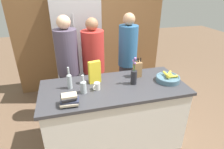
{
  "coord_description": "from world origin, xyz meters",
  "views": [
    {
      "loc": [
        -0.56,
        -2.04,
        2.13
      ],
      "look_at": [
        0.0,
        0.1,
        1.05
      ],
      "focal_mm": 30.0,
      "sensor_mm": 36.0,
      "label": 1
    }
  ],
  "objects_px": {
    "coffee_mug": "(97,86)",
    "book_stack": "(69,100)",
    "refrigerator": "(78,47)",
    "cereal_box": "(95,72)",
    "person_at_sink": "(68,65)",
    "person_in_red_tee": "(128,57)",
    "person_in_blue": "(94,64)",
    "knife_block": "(137,69)",
    "bottle_oil": "(83,86)",
    "fruit_bowl": "(168,78)",
    "flower_vase": "(134,75)",
    "bottle_vinegar": "(69,80)"
  },
  "relations": [
    {
      "from": "coffee_mug",
      "to": "book_stack",
      "type": "xyz_separation_m",
      "value": [
        -0.35,
        -0.24,
        0.01
      ]
    },
    {
      "from": "refrigerator",
      "to": "cereal_box",
      "type": "distance_m",
      "value": 1.32
    },
    {
      "from": "person_at_sink",
      "to": "person_in_red_tee",
      "type": "xyz_separation_m",
      "value": [
        1.02,
        0.11,
        -0.01
      ]
    },
    {
      "from": "coffee_mug",
      "to": "person_in_red_tee",
      "type": "distance_m",
      "value": 1.14
    },
    {
      "from": "coffee_mug",
      "to": "person_in_blue",
      "type": "bearing_deg",
      "value": 83.41
    },
    {
      "from": "knife_block",
      "to": "cereal_box",
      "type": "relative_size",
      "value": 0.95
    },
    {
      "from": "person_in_blue",
      "to": "book_stack",
      "type": "bearing_deg",
      "value": -131.58
    },
    {
      "from": "book_stack",
      "to": "bottle_oil",
      "type": "xyz_separation_m",
      "value": [
        0.18,
        0.21,
        0.03
      ]
    },
    {
      "from": "cereal_box",
      "to": "bottle_oil",
      "type": "height_order",
      "value": "cereal_box"
    },
    {
      "from": "person_in_red_tee",
      "to": "bottle_oil",
      "type": "bearing_deg",
      "value": -133.62
    },
    {
      "from": "refrigerator",
      "to": "book_stack",
      "type": "height_order",
      "value": "refrigerator"
    },
    {
      "from": "knife_block",
      "to": "person_in_blue",
      "type": "distance_m",
      "value": 0.8
    },
    {
      "from": "refrigerator",
      "to": "coffee_mug",
      "type": "xyz_separation_m",
      "value": [
        0.09,
        -1.51,
        -0.05
      ]
    },
    {
      "from": "person_at_sink",
      "to": "cereal_box",
      "type": "bearing_deg",
      "value": -46.34
    },
    {
      "from": "fruit_bowl",
      "to": "person_at_sink",
      "type": "bearing_deg",
      "value": 148.3
    },
    {
      "from": "fruit_bowl",
      "to": "knife_block",
      "type": "bearing_deg",
      "value": 146.61
    },
    {
      "from": "coffee_mug",
      "to": "bottle_oil",
      "type": "bearing_deg",
      "value": -169.09
    },
    {
      "from": "cereal_box",
      "to": "person_in_red_tee",
      "type": "bearing_deg",
      "value": 44.96
    },
    {
      "from": "fruit_bowl",
      "to": "cereal_box",
      "type": "bearing_deg",
      "value": 167.9
    },
    {
      "from": "refrigerator",
      "to": "flower_vase",
      "type": "bearing_deg",
      "value": -68.25
    },
    {
      "from": "bottle_vinegar",
      "to": "person_at_sink",
      "type": "height_order",
      "value": "person_at_sink"
    },
    {
      "from": "fruit_bowl",
      "to": "knife_block",
      "type": "distance_m",
      "value": 0.43
    },
    {
      "from": "person_in_red_tee",
      "to": "knife_block",
      "type": "bearing_deg",
      "value": -97.58
    },
    {
      "from": "fruit_bowl",
      "to": "bottle_oil",
      "type": "relative_size",
      "value": 1.34
    },
    {
      "from": "cereal_box",
      "to": "book_stack",
      "type": "distance_m",
      "value": 0.57
    },
    {
      "from": "person_in_blue",
      "to": "refrigerator",
      "type": "bearing_deg",
      "value": 86.2
    },
    {
      "from": "knife_block",
      "to": "coffee_mug",
      "type": "relative_size",
      "value": 2.8
    },
    {
      "from": "bottle_oil",
      "to": "person_in_blue",
      "type": "bearing_deg",
      "value": 72.67
    },
    {
      "from": "flower_vase",
      "to": "cereal_box",
      "type": "xyz_separation_m",
      "value": [
        -0.49,
        0.16,
        0.03
      ]
    },
    {
      "from": "coffee_mug",
      "to": "bottle_oil",
      "type": "distance_m",
      "value": 0.18
    },
    {
      "from": "fruit_bowl",
      "to": "book_stack",
      "type": "distance_m",
      "value": 1.35
    },
    {
      "from": "refrigerator",
      "to": "person_in_blue",
      "type": "relative_size",
      "value": 1.22
    },
    {
      "from": "refrigerator",
      "to": "book_stack",
      "type": "distance_m",
      "value": 1.77
    },
    {
      "from": "person_in_red_tee",
      "to": "flower_vase",
      "type": "bearing_deg",
      "value": -104.05
    },
    {
      "from": "knife_block",
      "to": "bottle_oil",
      "type": "bearing_deg",
      "value": -162.16
    },
    {
      "from": "flower_vase",
      "to": "bottle_vinegar",
      "type": "relative_size",
      "value": 1.31
    },
    {
      "from": "refrigerator",
      "to": "knife_block",
      "type": "height_order",
      "value": "refrigerator"
    },
    {
      "from": "cereal_box",
      "to": "book_stack",
      "type": "relative_size",
      "value": 1.42
    },
    {
      "from": "flower_vase",
      "to": "book_stack",
      "type": "height_order",
      "value": "flower_vase"
    },
    {
      "from": "cereal_box",
      "to": "person_in_blue",
      "type": "bearing_deg",
      "value": 82.15
    },
    {
      "from": "flower_vase",
      "to": "bottle_oil",
      "type": "relative_size",
      "value": 1.59
    },
    {
      "from": "coffee_mug",
      "to": "bottle_vinegar",
      "type": "height_order",
      "value": "bottle_vinegar"
    },
    {
      "from": "bottle_vinegar",
      "to": "person_in_blue",
      "type": "relative_size",
      "value": 0.17
    },
    {
      "from": "person_in_blue",
      "to": "person_in_red_tee",
      "type": "distance_m",
      "value": 0.62
    },
    {
      "from": "person_at_sink",
      "to": "person_in_red_tee",
      "type": "height_order",
      "value": "person_at_sink"
    },
    {
      "from": "bottle_vinegar",
      "to": "person_in_red_tee",
      "type": "relative_size",
      "value": 0.17
    },
    {
      "from": "bottle_vinegar",
      "to": "person_in_red_tee",
      "type": "distance_m",
      "value": 1.29
    },
    {
      "from": "book_stack",
      "to": "knife_block",
      "type": "bearing_deg",
      "value": 25.69
    },
    {
      "from": "knife_block",
      "to": "person_at_sink",
      "type": "height_order",
      "value": "person_at_sink"
    },
    {
      "from": "flower_vase",
      "to": "bottle_oil",
      "type": "bearing_deg",
      "value": -174.41
    }
  ]
}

